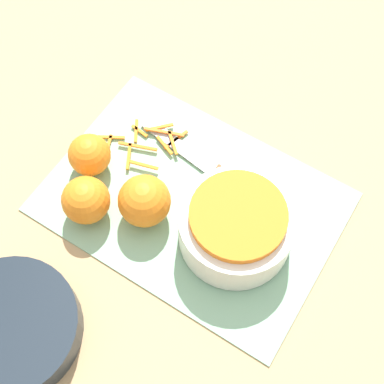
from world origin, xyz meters
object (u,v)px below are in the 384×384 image
at_px(bowl_speckled, 236,226).
at_px(orange_left, 86,200).
at_px(orange_right, 90,155).
at_px(orange_back, 144,201).
at_px(bowl_dark, 11,328).
at_px(knife, 221,175).

xyz_separation_m(bowl_speckled, orange_left, (0.22, 0.08, -0.00)).
bearing_deg(bowl_speckled, orange_left, 21.00).
distance_m(orange_left, orange_right, 0.08).
distance_m(bowl_speckled, orange_left, 0.23).
relative_size(orange_left, orange_back, 0.92).
bearing_deg(orange_right, bowl_speckled, -176.87).
relative_size(bowl_dark, orange_left, 2.62).
distance_m(orange_left, orange_back, 0.09).
relative_size(bowl_speckled, bowl_dark, 0.88).
relative_size(bowl_dark, orange_back, 2.40).
xyz_separation_m(bowl_dark, orange_right, (0.07, -0.28, 0.02)).
bearing_deg(orange_right, orange_left, 123.79).
relative_size(knife, orange_right, 3.59).
bearing_deg(knife, bowl_dark, 80.36).
bearing_deg(bowl_speckled, bowl_dark, 56.49).
bearing_deg(orange_back, bowl_dark, 77.95).
height_order(bowl_dark, knife, bowl_dark).
distance_m(bowl_speckled, bowl_dark, 0.35).
bearing_deg(orange_back, orange_left, 30.26).
bearing_deg(orange_back, knife, -119.43).
xyz_separation_m(bowl_speckled, orange_right, (0.26, 0.01, -0.01)).
bearing_deg(bowl_dark, orange_right, -75.98).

